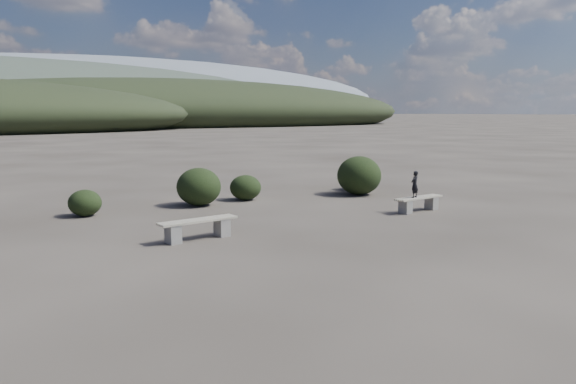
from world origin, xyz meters
TOP-DOWN VIEW (x-y plane):
  - ground at (0.00, 0.00)m, footprint 1200.00×1200.00m
  - bench_left at (-2.75, 4.21)m, footprint 2.03×0.63m
  - bench_right at (4.60, 4.30)m, footprint 1.87×0.57m
  - seated_person at (4.38, 4.28)m, footprint 0.34×0.28m
  - shrub_a at (-4.46, 8.87)m, footprint 0.97×0.97m
  - shrub_b at (-0.83, 8.89)m, footprint 1.46×1.46m
  - shrub_c at (1.03, 9.16)m, footprint 1.10×1.10m
  - shrub_d at (5.25, 8.12)m, footprint 1.65×1.65m
  - shrub_e at (6.06, 9.15)m, footprint 1.12×1.12m

SIDE VIEW (x-z plane):
  - ground at x=0.00m, z-range 0.00..0.00m
  - bench_right at x=4.60m, z-range 0.05..0.51m
  - bench_left at x=-2.75m, z-range 0.05..0.55m
  - shrub_a at x=-4.46m, z-range 0.00..0.79m
  - shrub_c at x=1.03m, z-range 0.00..0.88m
  - shrub_e at x=6.06m, z-range 0.00..0.93m
  - shrub_b at x=-0.83m, z-range 0.00..1.26m
  - shrub_d at x=5.25m, z-range 0.00..1.45m
  - seated_person at x=4.38m, z-range 0.46..1.28m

